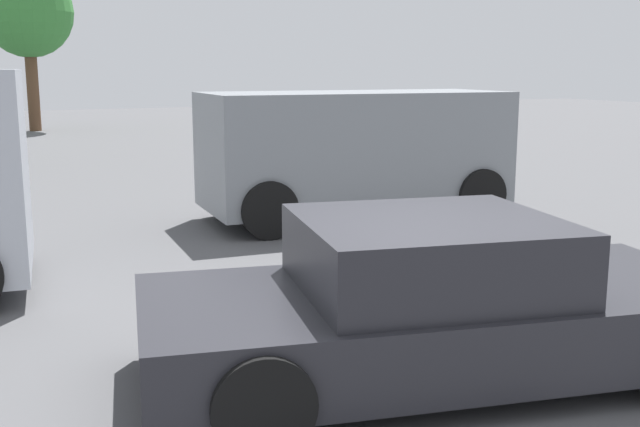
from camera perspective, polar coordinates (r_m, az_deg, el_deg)
ground_plane at (r=5.91m, az=5.19°, el=-11.92°), size 80.00×80.00×0.00m
sedan_foreground at (r=5.76m, az=8.65°, el=-6.67°), size 4.66×2.71×1.21m
dog at (r=7.99m, az=22.61°, el=-4.63°), size 0.55×0.38×0.43m
suv_dark at (r=11.63m, az=2.59°, el=4.76°), size 4.68×2.32×1.93m
tree_back_left at (r=30.25m, az=-20.98°, el=13.77°), size 3.22×3.22×5.87m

